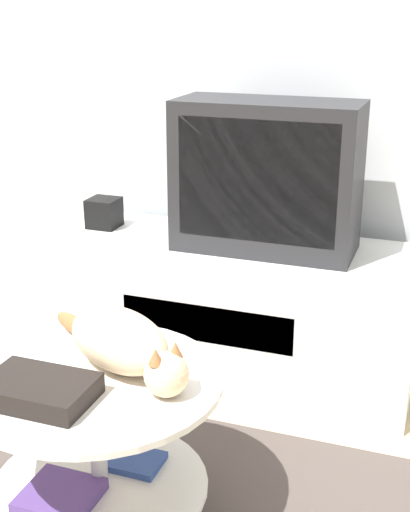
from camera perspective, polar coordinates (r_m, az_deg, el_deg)
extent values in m
cube|color=silver|center=(2.89, 2.72, 18.57)|extent=(8.00, 0.05, 2.60)
cube|color=silver|center=(2.75, 2.01, -4.12)|extent=(1.39, 0.55, 0.49)
cube|color=silver|center=(2.49, 0.07, -5.47)|extent=(0.63, 0.01, 0.14)
cube|color=#232326|center=(2.57, 4.97, 6.33)|extent=(0.65, 0.29, 0.54)
cube|color=black|center=(2.43, 4.10, 5.93)|extent=(0.56, 0.01, 0.42)
cube|color=black|center=(2.90, -8.08, 3.44)|extent=(0.12, 0.12, 0.12)
cylinder|color=#B7B7BC|center=(1.96, -8.51, -15.49)|extent=(0.04, 0.04, 0.43)
cylinder|color=silver|center=(2.01, -8.37, -17.63)|extent=(0.57, 0.57, 0.01)
cylinder|color=silver|center=(1.84, -8.85, -9.82)|extent=(0.65, 0.65, 0.02)
cube|color=#51387A|center=(1.95, -11.52, -18.30)|extent=(0.19, 0.18, 0.03)
cube|color=#2D478C|center=(2.05, -5.53, -16.05)|extent=(0.14, 0.12, 0.02)
cube|color=black|center=(1.75, -13.17, -10.39)|extent=(0.26, 0.17, 0.05)
ellipsoid|color=beige|center=(1.85, -6.90, -6.62)|extent=(0.39, 0.33, 0.15)
sphere|color=beige|center=(1.72, -3.10, -9.45)|extent=(0.11, 0.11, 0.11)
cone|color=#996038|center=(1.71, -2.33, -7.41)|extent=(0.04, 0.04, 0.04)
cone|color=#996038|center=(1.67, -3.97, -8.02)|extent=(0.04, 0.04, 0.04)
ellipsoid|color=#996038|center=(2.04, -10.42, -5.45)|extent=(0.17, 0.12, 0.05)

